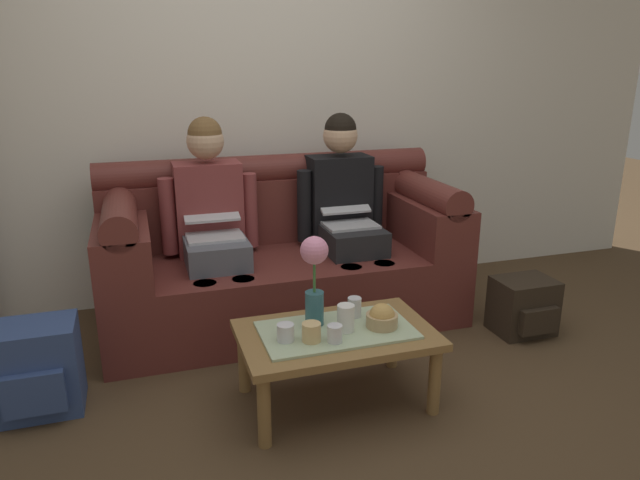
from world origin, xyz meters
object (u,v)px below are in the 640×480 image
Objects in this scene: couch at (281,259)px; flower_vase at (314,272)px; coffee_table at (336,340)px; cup_far_left at (286,333)px; cup_near_right at (335,334)px; person_left at (212,218)px; backpack_right at (524,307)px; snack_bowl at (382,318)px; cup_near_left at (346,318)px; cup_far_right at (311,332)px; person_right at (345,208)px; backpack_left at (37,369)px; cup_far_center at (354,307)px.

couch is 0.96m from flower_vase.
coffee_table is 0.27m from cup_far_left.
flower_vase is 5.48× the size of cup_near_right.
person_left is 3.67× the size of backpack_right.
cup_near_right is 1.42m from backpack_right.
snack_bowl is (0.20, -0.04, 0.10)m from coffee_table.
cup_near_left is 0.12m from cup_near_right.
cup_far_right is at bearing -163.08° from backpack_right.
backpack_right is at bearing 19.48° from cup_near_right.
person_right reaches higher than cup_far_right.
coffee_table is 6.07× the size of snack_bowl.
person_left is 10.03× the size of cup_near_left.
flower_vase is at bearing -168.59° from backpack_right.
person_left is 1.20m from cup_near_right.
cup_near_right is 0.18× the size of backpack_left.
cup_near_right is (0.03, -0.19, -0.21)m from flower_vase.
coffee_table is at bearing -45.92° from flower_vase.
couch is 0.91m from cup_far_center.
cup_near_left is at bearing -125.04° from cup_far_center.
backpack_right is (1.32, 0.47, -0.25)m from cup_near_right.
cup_near_left reaches higher than snack_bowl.
cup_near_right reaches higher than coffee_table.
backpack_left is (-1.21, 0.26, -0.42)m from flower_vase.
person_left is 16.20× the size of cup_far_left.
cup_far_left is (-0.24, -1.04, 0.03)m from couch.
cup_near_left is at bearing -162.91° from backpack_right.
flower_vase reaches higher than cup_far_left.
person_left is 0.98m from flower_vase.
cup_far_center is 1.23× the size of cup_far_left.
cup_far_right is 1.50m from backpack_right.
person_left is at bearing 158.89° from backpack_right.
coffee_table is at bearing 139.68° from cup_near_left.
person_left is at bearing 120.46° from cup_far_center.
couch is at bearing 90.00° from coffee_table.
person_left is (-0.40, -0.00, 0.28)m from couch.
snack_bowl reaches higher than cup_far_center.
couch is 1.69× the size of person_right.
person_right reaches higher than cup_far_left.
flower_vase reaches higher than snack_bowl.
couch is at bearing 76.82° from cup_far_left.
couch is 0.49m from person_right.
cup_near_left is 0.28m from cup_far_left.
snack_bowl is at bearing -60.70° from cup_far_center.
cup_far_left is 0.23× the size of backpack_right.
person_left reaches higher than cup_far_right.
snack_bowl is at bearing 16.89° from cup_near_right.
flower_vase is at bearing 157.15° from snack_bowl.
cup_near_left is 1.33m from backpack_right.
coffee_table is 1.34m from backpack_left.
couch is 1.45m from backpack_right.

